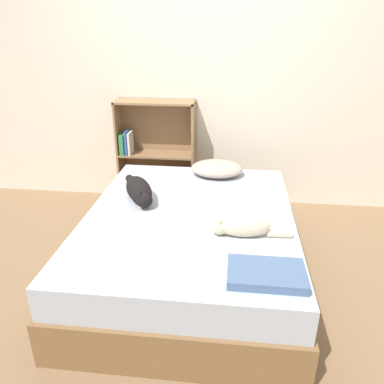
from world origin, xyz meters
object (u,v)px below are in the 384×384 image
pillow (217,168)px  bookshelf (155,152)px  cat_light (240,226)px  cat_dark (139,190)px  bed (190,245)px

pillow → bookshelf: 0.83m
pillow → cat_light: (0.20, -1.01, 0.01)m
bookshelf → pillow: bearing=-37.8°
cat_dark → pillow: bearing=108.5°
cat_dark → bookshelf: 1.08m
bed → cat_dark: (-0.41, 0.18, 0.34)m
pillow → bookshelf: size_ratio=0.42×
cat_dark → bed: bearing=39.2°
cat_light → bed: bearing=-39.3°
bed → pillow: (0.15, 0.75, 0.32)m
bed → bookshelf: 1.38m
cat_light → bookshelf: (-0.85, 1.52, -0.04)m
cat_dark → bookshelf: size_ratio=0.54×
bed → cat_dark: bearing=156.2°
pillow → cat_dark: size_ratio=0.79×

